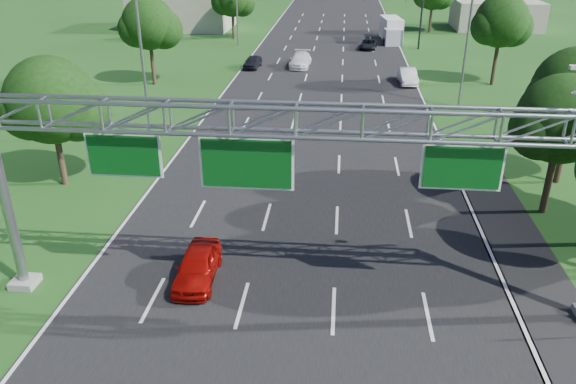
# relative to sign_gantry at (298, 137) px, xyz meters

# --- Properties ---
(ground) EXTENTS (220.00, 220.00, 0.00)m
(ground) POSITION_rel_sign_gantry_xyz_m (-0.33, 18.00, -6.89)
(ground) COLOR #194615
(ground) RESTS_ON ground
(road) EXTENTS (18.00, 180.00, 0.02)m
(road) POSITION_rel_sign_gantry_xyz_m (-0.33, 18.00, -6.89)
(road) COLOR black
(road) RESTS_ON ground
(road_flare) EXTENTS (3.00, 30.00, 0.02)m
(road_flare) POSITION_rel_sign_gantry_xyz_m (9.87, 2.00, -6.89)
(road_flare) COLOR black
(road_flare) RESTS_ON ground
(sign_gantry) EXTENTS (23.50, 1.00, 9.56)m
(sign_gantry) POSITION_rel_sign_gantry_xyz_m (0.00, 0.00, 0.00)
(sign_gantry) COLOR gray
(sign_gantry) RESTS_ON ground
(traffic_signal) EXTENTS (12.21, 0.24, 7.00)m
(traffic_signal) POSITION_rel_sign_gantry_xyz_m (7.15, 53.00, -1.72)
(traffic_signal) COLOR black
(traffic_signal) RESTS_ON ground
(streetlight_l_near) EXTENTS (2.97, 0.22, 10.16)m
(streetlight_l_near) POSITION_rel_sign_gantry_xyz_m (-11.63, 18.00, -1.31)
(streetlight_l_near) COLOR gray
(streetlight_l_near) RESTS_ON ground
(streetlight_l_far) EXTENTS (2.97, 0.22, 10.16)m
(streetlight_l_far) POSITION_rel_sign_gantry_xyz_m (-11.63, 53.00, -1.31)
(streetlight_l_far) COLOR gray
(streetlight_l_far) RESTS_ON ground
(streetlight_r_mid) EXTENTS (2.97, 0.22, 10.16)m
(streetlight_r_mid) POSITION_rel_sign_gantry_xyz_m (10.97, 28.00, -1.31)
(streetlight_r_mid) COLOR gray
(streetlight_r_mid) RESTS_ON ground
(tree_verge_la) EXTENTS (5.76, 4.80, 7.40)m
(tree_verge_la) POSITION_rel_sign_gantry_xyz_m (-14.25, 10.04, -2.13)
(tree_verge_la) COLOR #2D2116
(tree_verge_la) RESTS_ON ground
(tree_verge_lb) EXTENTS (5.76, 4.80, 8.06)m
(tree_verge_lb) POSITION_rel_sign_gantry_xyz_m (-16.25, 33.04, -1.48)
(tree_verge_lb) COLOR #2D2116
(tree_verge_lb) RESTS_ON ground
(tree_verge_lc) EXTENTS (5.76, 4.80, 7.62)m
(tree_verge_lc) POSITION_rel_sign_gantry_xyz_m (-13.25, 58.04, -1.92)
(tree_verge_lc) COLOR #2D2116
(tree_verge_lc) RESTS_ON ground
(tree_verge_rd) EXTENTS (5.76, 4.80, 8.28)m
(tree_verge_rd) POSITION_rel_sign_gantry_xyz_m (15.75, 36.04, -1.26)
(tree_verge_rd) COLOR #2D2116
(tree_verge_rd) RESTS_ON ground
(building_left) EXTENTS (14.00, 10.00, 5.00)m
(building_left) POSITION_rel_sign_gantry_xyz_m (-22.33, 66.00, -4.39)
(building_left) COLOR #A09886
(building_left) RESTS_ON ground
(building_right) EXTENTS (12.00, 9.00, 4.00)m
(building_right) POSITION_rel_sign_gantry_xyz_m (23.67, 70.00, -4.89)
(building_right) COLOR #A09886
(building_right) RESTS_ON ground
(red_coupe) EXTENTS (1.71, 4.00, 1.35)m
(red_coupe) POSITION_rel_sign_gantry_xyz_m (-4.27, 1.10, -6.22)
(red_coupe) COLOR #9B0B07
(red_coupe) RESTS_ON ground
(car_queue_a) EXTENTS (2.18, 5.09, 1.46)m
(car_queue_a) POSITION_rel_sign_gantry_xyz_m (-3.07, 41.81, -6.16)
(car_queue_a) COLOR white
(car_queue_a) RESTS_ON ground
(car_queue_b) EXTENTS (2.40, 4.27, 1.13)m
(car_queue_b) POSITION_rel_sign_gantry_xyz_m (4.52, 52.50, -6.33)
(car_queue_b) COLOR black
(car_queue_b) RESTS_ON ground
(car_queue_c) EXTENTS (1.78, 3.85, 1.28)m
(car_queue_c) POSITION_rel_sign_gantry_xyz_m (-8.08, 40.77, -6.25)
(car_queue_c) COLOR black
(car_queue_c) RESTS_ON ground
(car_queue_d) EXTENTS (1.73, 4.45, 1.44)m
(car_queue_d) POSITION_rel_sign_gantry_xyz_m (7.67, 35.63, -6.17)
(car_queue_d) COLOR white
(car_queue_d) RESTS_ON ground
(box_truck) EXTENTS (2.84, 7.86, 2.89)m
(box_truck) POSITION_rel_sign_gantry_xyz_m (7.67, 58.28, -5.50)
(box_truck) COLOR white
(box_truck) RESTS_ON ground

